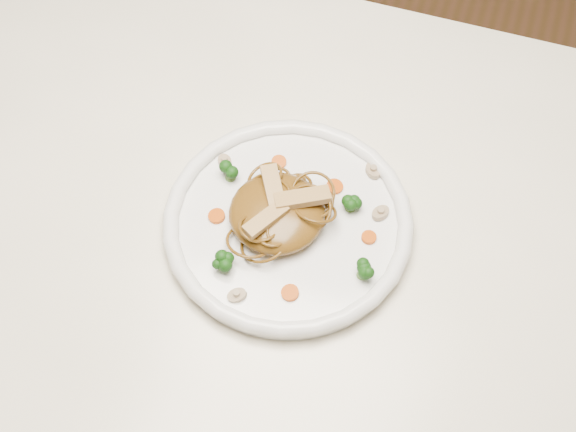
% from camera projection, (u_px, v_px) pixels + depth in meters
% --- Properties ---
extents(ground, '(4.00, 4.00, 0.00)m').
position_uv_depth(ground, '(275.00, 396.00, 1.61)').
color(ground, brown).
rests_on(ground, ground).
extents(table, '(1.20, 0.80, 0.75)m').
position_uv_depth(table, '(267.00, 246.00, 1.05)').
color(table, white).
rests_on(table, ground).
extents(plate, '(0.37, 0.37, 0.02)m').
position_uv_depth(plate, '(288.00, 225.00, 0.94)').
color(plate, white).
rests_on(plate, table).
extents(noodle_mound, '(0.15, 0.15, 0.04)m').
position_uv_depth(noodle_mound, '(277.00, 213.00, 0.92)').
color(noodle_mound, brown).
rests_on(noodle_mound, plate).
extents(chicken_a, '(0.07, 0.05, 0.01)m').
position_uv_depth(chicken_a, '(302.00, 198.00, 0.91)').
color(chicken_a, tan).
rests_on(chicken_a, noodle_mound).
extents(chicken_b, '(0.05, 0.06, 0.01)m').
position_uv_depth(chicken_b, '(273.00, 188.00, 0.92)').
color(chicken_b, tan).
rests_on(chicken_b, noodle_mound).
extents(chicken_c, '(0.05, 0.06, 0.01)m').
position_uv_depth(chicken_c, '(266.00, 219.00, 0.89)').
color(chicken_c, tan).
rests_on(chicken_c, noodle_mound).
extents(broccoli_0, '(0.03, 0.03, 0.03)m').
position_uv_depth(broccoli_0, '(351.00, 202.00, 0.94)').
color(broccoli_0, '#0F420D').
rests_on(broccoli_0, plate).
extents(broccoli_1, '(0.03, 0.03, 0.03)m').
position_uv_depth(broccoli_1, '(230.00, 172.00, 0.96)').
color(broccoli_1, '#0F420D').
rests_on(broccoli_1, plate).
extents(broccoli_2, '(0.03, 0.03, 0.03)m').
position_uv_depth(broccoli_2, '(222.00, 260.00, 0.89)').
color(broccoli_2, '#0F420D').
rests_on(broccoli_2, plate).
extents(broccoli_3, '(0.03, 0.03, 0.03)m').
position_uv_depth(broccoli_3, '(363.00, 270.00, 0.89)').
color(broccoli_3, '#0F420D').
rests_on(broccoli_3, plate).
extents(carrot_0, '(0.03, 0.03, 0.00)m').
position_uv_depth(carrot_0, '(335.00, 187.00, 0.96)').
color(carrot_0, '#BA4206').
rests_on(carrot_0, plate).
extents(carrot_1, '(0.02, 0.02, 0.00)m').
position_uv_depth(carrot_1, '(217.00, 216.00, 0.94)').
color(carrot_1, '#BA4206').
rests_on(carrot_1, plate).
extents(carrot_2, '(0.02, 0.02, 0.00)m').
position_uv_depth(carrot_2, '(369.00, 237.00, 0.92)').
color(carrot_2, '#BA4206').
rests_on(carrot_2, plate).
extents(carrot_3, '(0.02, 0.02, 0.00)m').
position_uv_depth(carrot_3, '(279.00, 162.00, 0.98)').
color(carrot_3, '#BA4206').
rests_on(carrot_3, plate).
extents(carrot_4, '(0.02, 0.02, 0.00)m').
position_uv_depth(carrot_4, '(290.00, 293.00, 0.89)').
color(carrot_4, '#BA4206').
rests_on(carrot_4, plate).
extents(mushroom_0, '(0.03, 0.03, 0.01)m').
position_uv_depth(mushroom_0, '(237.00, 295.00, 0.88)').
color(mushroom_0, tan).
rests_on(mushroom_0, plate).
extents(mushroom_1, '(0.03, 0.03, 0.01)m').
position_uv_depth(mushroom_1, '(380.00, 213.00, 0.94)').
color(mushroom_1, tan).
rests_on(mushroom_1, plate).
extents(mushroom_2, '(0.03, 0.03, 0.01)m').
position_uv_depth(mushroom_2, '(225.00, 161.00, 0.98)').
color(mushroom_2, tan).
rests_on(mushroom_2, plate).
extents(mushroom_3, '(0.04, 0.04, 0.01)m').
position_uv_depth(mushroom_3, '(373.00, 171.00, 0.97)').
color(mushroom_3, tan).
rests_on(mushroom_3, plate).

